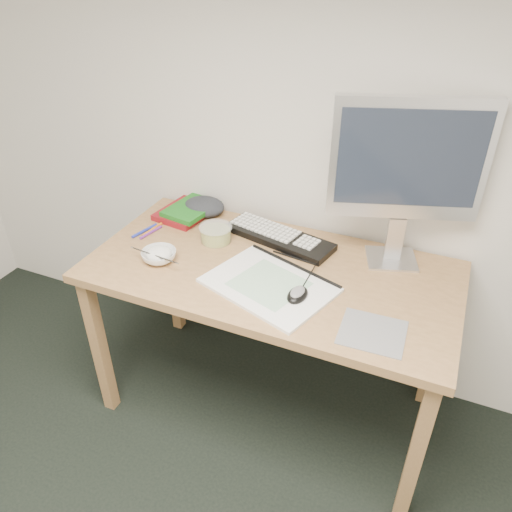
{
  "coord_description": "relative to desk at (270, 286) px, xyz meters",
  "views": [
    {
      "loc": [
        0.67,
        -0.03,
        1.83
      ],
      "look_at": [
        0.07,
        1.37,
        0.83
      ],
      "focal_mm": 35.0,
      "sensor_mm": 36.0,
      "label": 1
    }
  ],
  "objects": [
    {
      "name": "rice_bowl",
      "position": [
        -0.42,
        -0.12,
        0.1
      ],
      "size": [
        0.15,
        0.15,
        0.04
      ],
      "primitive_type": "imported",
      "rotation": [
        0.0,
        0.0,
        -0.11
      ],
      "color": "silver",
      "rests_on": "desk"
    },
    {
      "name": "marker_blue",
      "position": [
        -0.6,
        0.04,
        0.09
      ],
      "size": [
        0.05,
        0.13,
        0.01
      ],
      "primitive_type": "cylinder",
      "rotation": [
        0.0,
        1.57,
        1.32
      ],
      "color": "#1F2DAC",
      "rests_on": "desk"
    },
    {
      "name": "book_green",
      "position": [
        -0.48,
        0.24,
        0.12
      ],
      "size": [
        0.21,
        0.26,
        0.02
      ],
      "primitive_type": "cube",
      "rotation": [
        0.0,
        0.0,
        -0.17
      ],
      "color": "#1A691A",
      "rests_on": "book_red"
    },
    {
      "name": "chopsticks",
      "position": [
        -0.41,
        -0.16,
        0.13
      ],
      "size": [
        0.22,
        0.04,
        0.02
      ],
      "primitive_type": "cylinder",
      "rotation": [
        0.0,
        1.57,
        -0.12
      ],
      "color": "#B5B5B7",
      "rests_on": "rice_bowl"
    },
    {
      "name": "pencil_pink",
      "position": [
        -0.04,
        0.01,
        0.09
      ],
      "size": [
        0.17,
        0.08,
        0.01
      ],
      "primitive_type": "cylinder",
      "rotation": [
        0.0,
        1.57,
        -0.42
      ],
      "color": "#CB6578",
      "rests_on": "desk"
    },
    {
      "name": "pencil_black",
      "position": [
        0.06,
        0.1,
        0.09
      ],
      "size": [
        0.19,
        0.03,
        0.01
      ],
      "primitive_type": "cylinder",
      "rotation": [
        0.0,
        1.57,
        -0.14
      ],
      "color": "black",
      "rests_on": "desk"
    },
    {
      "name": "book_red",
      "position": [
        -0.51,
        0.25,
        0.1
      ],
      "size": [
        0.23,
        0.29,
        0.03
      ],
      "primitive_type": "cube",
      "rotation": [
        0.0,
        0.0,
        -0.14
      ],
      "color": "maroon",
      "rests_on": "desk"
    },
    {
      "name": "sketchpad",
      "position": [
        0.04,
        -0.11,
        0.09
      ],
      "size": [
        0.51,
        0.44,
        0.01
      ],
      "primitive_type": "cube",
      "rotation": [
        0.0,
        0.0,
        -0.32
      ],
      "color": "silver",
      "rests_on": "desk"
    },
    {
      "name": "marker_orange",
      "position": [
        -0.57,
        0.06,
        0.09
      ],
      "size": [
        0.03,
        0.12,
        0.01
      ],
      "primitive_type": "cylinder",
      "rotation": [
        0.0,
        1.57,
        1.45
      ],
      "color": "orange",
      "rests_on": "desk"
    },
    {
      "name": "cloth_lump",
      "position": [
        -0.44,
        0.29,
        0.12
      ],
      "size": [
        0.18,
        0.16,
        0.07
      ],
      "primitive_type": "ellipsoid",
      "rotation": [
        0.0,
        0.0,
        -0.24
      ],
      "color": "#25262C",
      "rests_on": "desk"
    },
    {
      "name": "mouse",
      "position": [
        0.16,
        -0.14,
        0.11
      ],
      "size": [
        0.07,
        0.11,
        0.04
      ],
      "primitive_type": "ellipsoid",
      "rotation": [
        0.0,
        0.0,
        -0.09
      ],
      "color": "black",
      "rests_on": "sketchpad"
    },
    {
      "name": "keyboard",
      "position": [
        -0.05,
        0.21,
        0.1
      ],
      "size": [
        0.49,
        0.25,
        0.03
      ],
      "primitive_type": "cube",
      "rotation": [
        0.0,
        0.0,
        -0.23
      ],
      "color": "black",
      "rests_on": "desk"
    },
    {
      "name": "marker_purple",
      "position": [
        -0.56,
        0.04,
        0.09
      ],
      "size": [
        0.04,
        0.12,
        0.01
      ],
      "primitive_type": "cylinder",
      "rotation": [
        0.0,
        1.57,
        1.36
      ],
      "color": "#64268B",
      "rests_on": "desk"
    },
    {
      "name": "desk",
      "position": [
        0.0,
        0.0,
        0.0
      ],
      "size": [
        1.4,
        0.7,
        0.75
      ],
      "color": "#A97E4D",
      "rests_on": "ground"
    },
    {
      "name": "monitor",
      "position": [
        0.41,
        0.24,
        0.48
      ],
      "size": [
        0.53,
        0.22,
        0.63
      ],
      "rotation": [
        0.0,
        0.0,
        0.32
      ],
      "color": "silver",
      "rests_on": "desk"
    },
    {
      "name": "pencil_tan",
      "position": [
        -0.02,
        0.07,
        0.09
      ],
      "size": [
        0.18,
        0.08,
        0.01
      ],
      "primitive_type": "cylinder",
      "rotation": [
        0.0,
        1.57,
        -0.38
      ],
      "color": "#AA7E5A",
      "rests_on": "desk"
    },
    {
      "name": "mousepad",
      "position": [
        0.43,
        -0.21,
        0.08
      ],
      "size": [
        0.21,
        0.2,
        0.0
      ],
      "primitive_type": "cube",
      "rotation": [
        0.0,
        0.0,
        0.04
      ],
      "color": "slate",
      "rests_on": "desk"
    },
    {
      "name": "fruit_tub",
      "position": [
        -0.28,
        0.1,
        0.12
      ],
      "size": [
        0.16,
        0.16,
        0.07
      ],
      "primitive_type": "cylinder",
      "rotation": [
        0.0,
        0.0,
        -0.19
      ],
      "color": "#DFB34E",
      "rests_on": "desk"
    }
  ]
}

